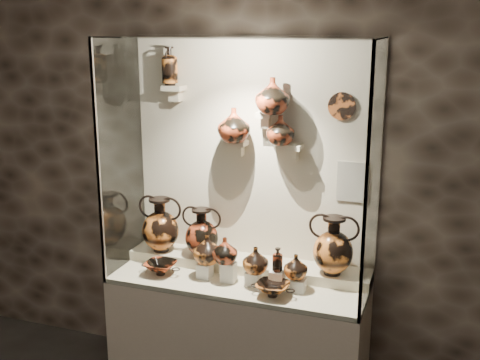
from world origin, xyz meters
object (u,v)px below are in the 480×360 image
jug_c (256,260)px  jug_e (296,266)px  amphora_right (333,245)px  jug_a (208,249)px  kylix_right (273,288)px  ovoid_vase_a (234,125)px  lekythos_tall (170,63)px  amphora_left (161,224)px  lekythos_small (278,258)px  ovoid_vase_b (273,96)px  ovoid_vase_c (281,130)px  amphora_mid (202,232)px  jug_b (225,250)px  kylix_left (161,267)px

jug_c → jug_e: bearing=-7.0°
amphora_right → jug_a: size_ratio=1.95×
kylix_right → ovoid_vase_a: ovoid_vase_a is taller
kylix_right → lekythos_tall: (-0.86, 0.40, 1.33)m
amphora_left → jug_a: size_ratio=1.96×
jug_a → lekythos_small: 0.49m
lekythos_small → ovoid_vase_b: bearing=112.4°
jug_a → ovoid_vase_c: ovoid_vase_c is taller
jug_e → ovoid_vase_a: ovoid_vase_a is taller
amphora_mid → lekythos_tall: size_ratio=1.18×
jug_a → jug_b: bearing=-14.8°
amphora_right → jug_c: amphora_right is taller
lekythos_tall → ovoid_vase_b: (0.74, -0.05, -0.18)m
jug_e → amphora_right: bearing=35.8°
amphora_right → kylix_left: (-1.12, -0.24, -0.21)m
amphora_left → kylix_right: 0.99m
lekythos_small → jug_a: bearing=173.5°
jug_a → jug_c: jug_a is taller
amphora_mid → lekythos_small: amphora_mid is taller
kylix_left → ovoid_vase_b: ovoid_vase_b is taller
ovoid_vase_b → amphora_right: bearing=-13.8°
amphora_right → kylix_left: 1.16m
jug_c → kylix_left: 0.67m
amphora_right → jug_c: bearing=-152.1°
amphora_left → ovoid_vase_a: (0.54, 0.05, 0.73)m
jug_c → ovoid_vase_b: ovoid_vase_b is taller
amphora_mid → jug_c: amphora_mid is taller
kylix_right → ovoid_vase_b: size_ratio=1.16×
jug_c → ovoid_vase_b: size_ratio=0.76×
kylix_right → lekythos_tall: size_ratio=0.91×
amphora_mid → jug_a: (0.11, -0.18, -0.04)m
ovoid_vase_c → jug_a: bearing=-154.8°
kylix_left → lekythos_tall: size_ratio=0.92×
jug_e → lekythos_small: bearing=-173.3°
kylix_left → kylix_right: bearing=7.6°
jug_e → ovoid_vase_c: bearing=122.4°
jug_e → ovoid_vase_b: size_ratio=0.69×
ovoid_vase_a → ovoid_vase_c: ovoid_vase_a is taller
amphora_left → amphora_mid: (0.32, 0.00, -0.02)m
jug_a → ovoid_vase_c: size_ratio=1.05×
amphora_mid → kylix_right: bearing=-44.9°
kylix_left → jug_a: bearing=23.9°
kylix_left → kylix_right: size_ratio=1.01×
amphora_right → amphora_left: bearing=-175.5°
jug_e → lekythos_small: (-0.11, -0.02, 0.05)m
jug_b → amphora_right: bearing=32.1°
jug_b → ovoid_vase_b: 1.04m
ovoid_vase_b → amphora_left: bearing=175.5°
amphora_right → lekythos_small: (-0.31, -0.20, -0.06)m
amphora_left → jug_c: amphora_left is taller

